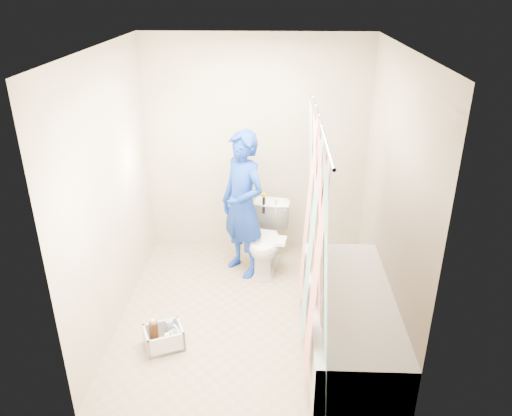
{
  "coord_description": "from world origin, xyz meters",
  "views": [
    {
      "loc": [
        0.2,
        -3.87,
        2.88
      ],
      "look_at": [
        0.03,
        0.4,
        0.9
      ],
      "focal_mm": 35.0,
      "sensor_mm": 36.0,
      "label": 1
    }
  ],
  "objects_px": {
    "toilet": "(267,240)",
    "plumber": "(243,205)",
    "cleaning_caddy": "(165,338)",
    "bathtub": "(349,318)"
  },
  "relations": [
    {
      "from": "bathtub",
      "to": "cleaning_caddy",
      "type": "bearing_deg",
      "value": -176.47
    },
    {
      "from": "toilet",
      "to": "cleaning_caddy",
      "type": "xyz_separation_m",
      "value": [
        -0.84,
        -1.31,
        -0.26
      ]
    },
    {
      "from": "toilet",
      "to": "plumber",
      "type": "distance_m",
      "value": 0.5
    },
    {
      "from": "bathtub",
      "to": "toilet",
      "type": "relative_size",
      "value": 2.51
    },
    {
      "from": "bathtub",
      "to": "toilet",
      "type": "xyz_separation_m",
      "value": [
        -0.71,
        1.22,
        0.08
      ]
    },
    {
      "from": "bathtub",
      "to": "cleaning_caddy",
      "type": "distance_m",
      "value": 1.57
    },
    {
      "from": "plumber",
      "to": "cleaning_caddy",
      "type": "xyz_separation_m",
      "value": [
        -0.59,
        -1.26,
        -0.69
      ]
    },
    {
      "from": "toilet",
      "to": "plumber",
      "type": "height_order",
      "value": "plumber"
    },
    {
      "from": "cleaning_caddy",
      "to": "plumber",
      "type": "bearing_deg",
      "value": 41.65
    },
    {
      "from": "plumber",
      "to": "bathtub",
      "type": "bearing_deg",
      "value": -3.65
    }
  ]
}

